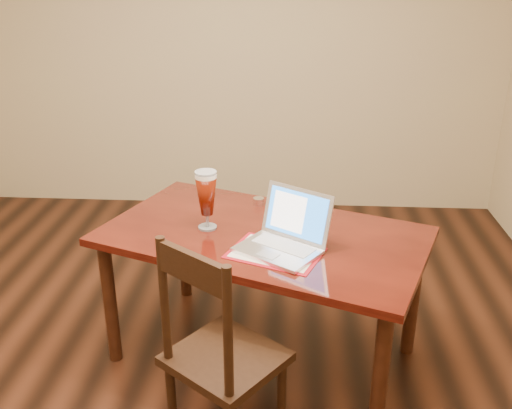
{
  "coord_description": "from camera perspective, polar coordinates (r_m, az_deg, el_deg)",
  "views": [
    {
      "loc": [
        0.53,
        -2.19,
        1.95
      ],
      "look_at": [
        0.37,
        0.26,
        0.93
      ],
      "focal_mm": 40.0,
      "sensor_mm": 36.0,
      "label": 1
    }
  ],
  "objects": [
    {
      "name": "ground",
      "position": [
        2.98,
        -7.82,
        -18.51
      ],
      "size": [
        5.0,
        5.0,
        0.0
      ],
      "primitive_type": "plane",
      "color": "black",
      "rests_on": "ground"
    },
    {
      "name": "dining_chair",
      "position": [
        2.43,
        -3.65,
        -14.86
      ],
      "size": [
        0.59,
        0.58,
        1.01
      ],
      "rotation": [
        0.0,
        0.0,
        -0.64
      ],
      "color": "black",
      "rests_on": "ground"
    },
    {
      "name": "room_shell",
      "position": [
        2.26,
        -10.28,
        17.51
      ],
      "size": [
        4.51,
        5.01,
        2.71
      ],
      "color": "tan",
      "rests_on": "ground"
    },
    {
      "name": "dining_table",
      "position": [
        2.86,
        0.6,
        -4.23
      ],
      "size": [
        1.78,
        1.39,
        1.04
      ],
      "rotation": [
        0.0,
        0.0,
        -0.37
      ],
      "color": "#4E130A",
      "rests_on": "ground"
    }
  ]
}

